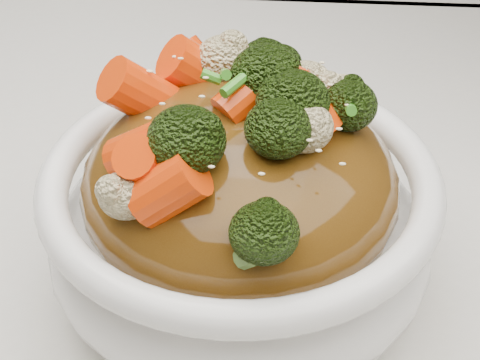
# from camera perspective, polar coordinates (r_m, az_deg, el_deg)

# --- Properties ---
(tablecloth) EXTENTS (1.20, 0.80, 0.04)m
(tablecloth) POSITION_cam_1_polar(r_m,az_deg,el_deg) (0.51, -3.73, -6.53)
(tablecloth) COLOR silver
(tablecloth) RESTS_ON dining_table
(bowl) EXTENTS (0.26, 0.26, 0.09)m
(bowl) POSITION_cam_1_polar(r_m,az_deg,el_deg) (0.44, 0.00, -3.53)
(bowl) COLOR white
(bowl) RESTS_ON tablecloth
(sauce_base) EXTENTS (0.21, 0.21, 0.10)m
(sauce_base) POSITION_cam_1_polar(r_m,az_deg,el_deg) (0.42, -0.00, -0.34)
(sauce_base) COLOR #52320E
(sauce_base) RESTS_ON bowl
(carrots) EXTENTS (0.21, 0.21, 0.05)m
(carrots) POSITION_cam_1_polar(r_m,az_deg,el_deg) (0.38, -0.00, 7.41)
(carrots) COLOR #F64108
(carrots) RESTS_ON sauce_base
(broccoli) EXTENTS (0.21, 0.21, 0.05)m
(broccoli) POSITION_cam_1_polar(r_m,az_deg,el_deg) (0.38, -0.00, 7.28)
(broccoli) COLOR black
(broccoli) RESTS_ON sauce_base
(cauliflower) EXTENTS (0.21, 0.21, 0.04)m
(cauliflower) POSITION_cam_1_polar(r_m,az_deg,el_deg) (0.39, -0.00, 7.00)
(cauliflower) COLOR beige
(cauliflower) RESTS_ON sauce_base
(scallions) EXTENTS (0.16, 0.16, 0.02)m
(scallions) POSITION_cam_1_polar(r_m,az_deg,el_deg) (0.38, 0.00, 7.55)
(scallions) COLOR #38881F
(scallions) RESTS_ON sauce_base
(sesame_seeds) EXTENTS (0.19, 0.19, 0.01)m
(sesame_seeds) POSITION_cam_1_polar(r_m,az_deg,el_deg) (0.38, 0.00, 7.55)
(sesame_seeds) COLOR #F6E4AF
(sesame_seeds) RESTS_ON sauce_base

